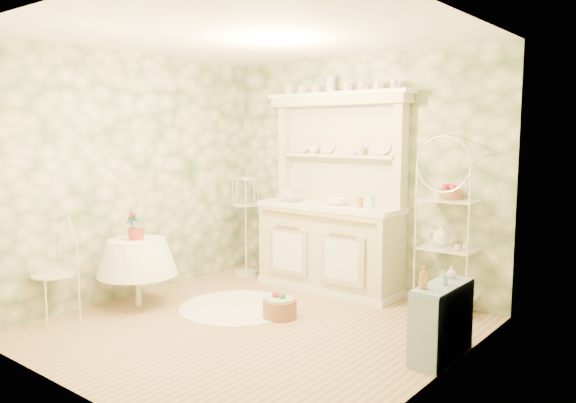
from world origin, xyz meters
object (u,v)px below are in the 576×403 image
Objects in this scene: side_shelf at (442,320)px; round_table at (138,270)px; kitchen_dresser at (330,192)px; bakers_rack at (449,228)px; floor_basket at (280,307)px; cafe_chair at (53,282)px; birdcage_stand at (246,222)px.

round_table reaches higher than side_shelf.
kitchen_dresser reaches higher than bakers_rack.
kitchen_dresser reaches higher than floor_basket.
kitchen_dresser is 2.99× the size of cafe_chair.
kitchen_dresser is at bearing 99.96° from floor_basket.
round_table is at bearing -155.53° from floor_basket.
side_shelf is 0.94× the size of round_table.
cafe_chair is (-0.27, -0.79, -0.01)m from round_table.
kitchen_dresser is at bearing 74.05° from cafe_chair.
cafe_chair is at bearing -108.78° from round_table.
round_table is 1.02× the size of cafe_chair.
side_shelf is at bearing 1.67° from floor_basket.
side_shelf is 3.29m from birdcage_stand.
bakers_rack is 2.25× the size of cafe_chair.
kitchen_dresser is at bearing -176.45° from bakers_rack.
birdcage_stand is at bearing -175.55° from kitchen_dresser.
birdcage_stand is at bearing 90.92° from round_table.
side_shelf is 3.16m from round_table.
birdcage_stand reaches higher than round_table.
bakers_rack is (1.41, 0.10, -0.29)m from kitchen_dresser.
birdcage_stand reaches higher than floor_basket.
kitchen_dresser is 1.33× the size of bakers_rack.
kitchen_dresser is at bearing 4.45° from birdcage_stand.
kitchen_dresser is 1.57m from floor_basket.
bakers_rack reaches higher than round_table.
kitchen_dresser is 1.44m from bakers_rack.
floor_basket is at bearing 24.47° from round_table.
floor_basket is at bearing -36.35° from birdcage_stand.
kitchen_dresser is 1.32m from birdcage_stand.
floor_basket is (-1.20, -1.26, -0.75)m from bakers_rack.
kitchen_dresser is 2.30m from round_table.
birdcage_stand is (-2.64, -0.19, -0.17)m from bakers_rack.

